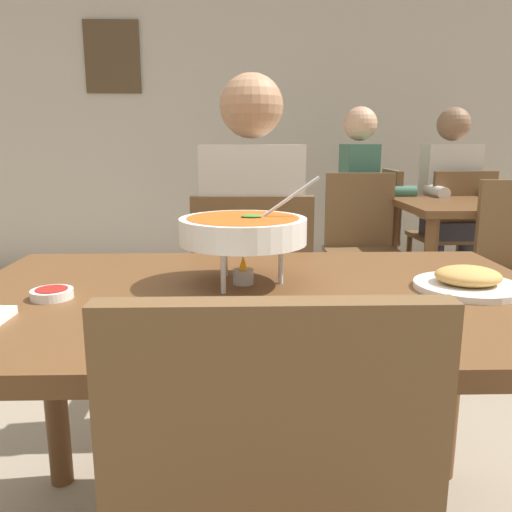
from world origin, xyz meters
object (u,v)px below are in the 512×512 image
at_px(rice_plate, 212,323).
at_px(patron_bg_left, 363,193).
at_px(dining_table_main, 258,335).
at_px(sauce_dish, 52,293).
at_px(diner_main, 251,234).
at_px(chair_diner_main, 252,298).
at_px(chair_bg_left, 374,227).
at_px(curry_bowl, 243,231).
at_px(chair_bg_right, 362,239).
at_px(patron_bg_middle, 451,193).
at_px(appetizer_plate, 467,281).
at_px(chair_bg_middle, 454,228).
at_px(dining_table_far, 485,225).

relative_size(rice_plate, patron_bg_left, 0.18).
height_order(dining_table_main, sauce_dish, sauce_dish).
bearing_deg(diner_main, rice_plate, -95.08).
xyz_separation_m(chair_diner_main, chair_bg_left, (0.88, 1.65, 0.00)).
bearing_deg(curry_bowl, chair_bg_right, 68.55).
xyz_separation_m(sauce_dish, chair_bg_left, (1.33, 2.41, -0.24)).
bearing_deg(chair_bg_right, curry_bowl, -111.45).
distance_m(dining_table_main, patron_bg_middle, 2.71).
relative_size(chair_diner_main, diner_main, 0.69).
height_order(curry_bowl, appetizer_plate, curry_bowl).
bearing_deg(curry_bowl, dining_table_main, -63.44).
relative_size(curry_bowl, patron_bg_middle, 0.25).
bearing_deg(chair_diner_main, patron_bg_left, 64.08).
relative_size(curry_bowl, chair_bg_left, 0.37).
xyz_separation_m(chair_bg_middle, patron_bg_left, (-0.62, 0.04, 0.24)).
relative_size(chair_diner_main, appetizer_plate, 3.75).
bearing_deg(patron_bg_left, dining_table_main, -108.61).
xyz_separation_m(chair_bg_left, chair_bg_middle, (0.53, -0.08, 0.00)).
bearing_deg(chair_bg_middle, dining_table_far, -92.12).
xyz_separation_m(diner_main, chair_bg_left, (0.88, 1.62, -0.24)).
distance_m(dining_table_far, patron_bg_middle, 0.54).
relative_size(chair_bg_right, patron_bg_middle, 0.69).
distance_m(patron_bg_left, patron_bg_middle, 0.60).
bearing_deg(patron_bg_left, chair_bg_middle, -3.48).
distance_m(curry_bowl, chair_bg_middle, 2.67).
xyz_separation_m(appetizer_plate, dining_table_far, (0.90, 1.80, -0.15)).
xyz_separation_m(rice_plate, chair_bg_right, (0.78, 2.17, -0.25)).
xyz_separation_m(sauce_dish, chair_bg_middle, (1.85, 2.33, -0.24)).
bearing_deg(rice_plate, chair_bg_right, 70.26).
bearing_deg(chair_bg_right, sauce_dish, -120.37).
height_order(curry_bowl, rice_plate, curry_bowl).
height_order(diner_main, chair_bg_left, diner_main).
distance_m(rice_plate, patron_bg_middle, 2.98).
bearing_deg(curry_bowl, chair_bg_middle, 57.09).
relative_size(appetizer_plate, sauce_dish, 2.67).
height_order(chair_bg_right, patron_bg_left, patron_bg_left).
height_order(sauce_dish, chair_bg_right, chair_bg_right).
relative_size(chair_diner_main, dining_table_far, 0.90).
bearing_deg(chair_bg_left, chair_diner_main, -118.01).
height_order(chair_bg_left, patron_bg_left, patron_bg_left).
bearing_deg(curry_bowl, patron_bg_left, 70.15).
bearing_deg(diner_main, patron_bg_middle, 48.91).
relative_size(appetizer_plate, chair_bg_left, 0.27).
height_order(appetizer_plate, sauce_dish, appetizer_plate).
relative_size(dining_table_main, dining_table_far, 1.37).
height_order(chair_diner_main, chair_bg_right, same).
height_order(dining_table_far, chair_bg_right, chair_bg_right).
xyz_separation_m(dining_table_far, chair_bg_middle, (0.02, 0.48, -0.10)).
bearing_deg(appetizer_plate, rice_plate, -154.55).
bearing_deg(chair_diner_main, dining_table_far, 38.24).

